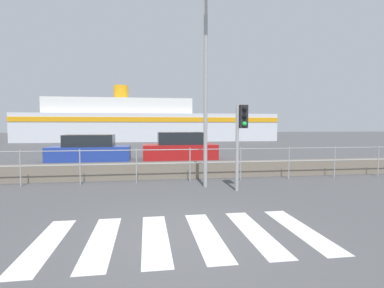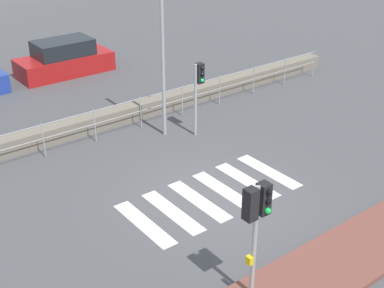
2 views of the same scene
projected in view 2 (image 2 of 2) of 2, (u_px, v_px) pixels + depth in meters
The scene contains 9 objects.
ground_plane at pixel (211, 196), 15.01m from camera, with size 160.00×160.00×0.00m, color #4C4C4F.
sidewalk_brick at pixel (326, 270), 12.08m from camera, with size 24.00×1.80×0.12m.
crosswalk at pixel (212, 195), 15.02m from camera, with size 4.95×2.40×0.01m.
seawall at pixel (106, 119), 19.07m from camera, with size 22.20×0.55×0.56m.
harbor_fence at pixel (118, 114), 18.23m from camera, with size 20.02×0.04×1.18m.
traffic_light_near at pixel (256, 213), 10.42m from camera, with size 0.58×0.41×2.76m.
traffic_light_far at pixel (198, 83), 17.77m from camera, with size 0.34×0.32×2.55m.
streetlamp at pixel (165, 24), 16.71m from camera, with size 0.32×1.06×6.36m.
parked_car_red at pixel (64, 60), 23.99m from camera, with size 4.20×1.78×1.56m.
Camera 2 is at (-8.19, -9.80, 8.04)m, focal length 50.00 mm.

